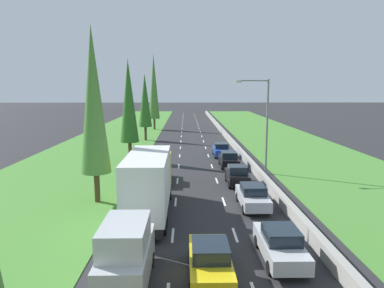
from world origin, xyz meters
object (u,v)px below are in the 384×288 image
(black_hatchback_right_lane, at_px, (237,175))
(poplar_tree_fourth, at_px, (145,101))
(yellow_sedan_centre_lane, at_px, (210,260))
(street_light_mast, at_px, (264,120))
(silver_sedan_right_lane, at_px, (280,244))
(poplar_tree_third, at_px, (129,101))
(white_box_truck_left_lane, at_px, (149,183))
(blue_sedan_right_lane, at_px, (221,150))
(green_sedan_left_lane, at_px, (160,173))
(silver_van_left_lane, at_px, (126,253))
(poplar_tree_fifth, at_px, (154,87))
(poplar_tree_second, at_px, (94,101))
(black_sedan_right_lane_fifth, at_px, (229,159))
(silver_sedan_right_lane_third, at_px, (253,196))

(black_hatchback_right_lane, xyz_separation_m, poplar_tree_fourth, (-10.67, 26.60, 5.41))
(yellow_sedan_centre_lane, relative_size, street_light_mast, 0.50)
(silver_sedan_right_lane, height_order, poplar_tree_third, poplar_tree_third)
(white_box_truck_left_lane, height_order, poplar_tree_fourth, poplar_tree_fourth)
(white_box_truck_left_lane, height_order, blue_sedan_right_lane, white_box_truck_left_lane)
(silver_sedan_right_lane, xyz_separation_m, green_sedan_left_lane, (-6.77, 14.77, 0.00))
(poplar_tree_fourth, xyz_separation_m, street_light_mast, (13.64, -22.65, -1.02))
(silver_van_left_lane, height_order, silver_sedan_right_lane, silver_van_left_lane)
(yellow_sedan_centre_lane, distance_m, poplar_tree_fifth, 57.86)
(blue_sedan_right_lane, relative_size, poplar_tree_third, 0.40)
(green_sedan_left_lane, bearing_deg, poplar_tree_second, -125.98)
(white_box_truck_left_lane, relative_size, street_light_mast, 1.04)
(silver_van_left_lane, height_order, poplar_tree_second, poplar_tree_second)
(white_box_truck_left_lane, distance_m, black_sedan_right_lane_fifth, 16.07)
(black_hatchback_right_lane, distance_m, poplar_tree_third, 15.93)
(silver_sedan_right_lane_third, bearing_deg, poplar_tree_fifth, 102.80)
(poplar_tree_fourth, bearing_deg, green_sedan_left_lane, -80.99)
(green_sedan_left_lane, bearing_deg, blue_sedan_right_lane, 61.02)
(silver_van_left_lane, relative_size, green_sedan_left_lane, 1.09)
(black_sedan_right_lane_fifth, bearing_deg, blue_sedan_right_lane, 92.08)
(poplar_tree_fourth, bearing_deg, poplar_tree_third, -89.88)
(poplar_tree_second, bearing_deg, black_sedan_right_lane_fifth, 46.78)
(white_box_truck_left_lane, xyz_separation_m, silver_sedan_right_lane_third, (6.92, 1.54, -1.37))
(blue_sedan_right_lane, xyz_separation_m, street_light_mast, (3.07, -9.01, 4.42))
(blue_sedan_right_lane, relative_size, street_light_mast, 0.50)
(silver_sedan_right_lane, relative_size, black_sedan_right_lane_fifth, 1.00)
(poplar_tree_second, bearing_deg, silver_van_left_lane, -70.70)
(poplar_tree_fourth, relative_size, street_light_mast, 1.16)
(green_sedan_left_lane, height_order, poplar_tree_fifth, poplar_tree_fifth)
(yellow_sedan_centre_lane, xyz_separation_m, blue_sedan_right_lane, (3.23, 28.16, 0.00))
(silver_sedan_right_lane_third, height_order, black_hatchback_right_lane, black_hatchback_right_lane)
(white_box_truck_left_lane, relative_size, poplar_tree_fourth, 0.90)
(white_box_truck_left_lane, height_order, poplar_tree_third, poplar_tree_third)
(black_hatchback_right_lane, height_order, poplar_tree_fourth, poplar_tree_fourth)
(blue_sedan_right_lane, relative_size, poplar_tree_second, 0.36)
(yellow_sedan_centre_lane, bearing_deg, poplar_tree_fourth, 99.96)
(street_light_mast, bearing_deg, poplar_tree_fifth, 109.75)
(black_hatchback_right_lane, bearing_deg, street_light_mast, 53.02)
(yellow_sedan_centre_lane, bearing_deg, silver_sedan_right_lane_third, 69.02)
(silver_sedan_right_lane, height_order, yellow_sedan_centre_lane, same)
(silver_sedan_right_lane, xyz_separation_m, yellow_sedan_centre_lane, (-3.46, -1.58, 0.00))
(poplar_tree_second, bearing_deg, blue_sedan_right_lane, 58.63)
(silver_sedan_right_lane_third, xyz_separation_m, blue_sedan_right_lane, (-0.33, 18.87, 0.00))
(silver_sedan_right_lane, xyz_separation_m, poplar_tree_fourth, (-10.80, 40.22, 5.44))
(blue_sedan_right_lane, xyz_separation_m, poplar_tree_fourth, (-10.58, 13.64, 5.44))
(poplar_tree_second, bearing_deg, white_box_truck_left_lane, -35.73)
(yellow_sedan_centre_lane, bearing_deg, silver_sedan_right_lane, 24.55)
(poplar_tree_fourth, bearing_deg, poplar_tree_second, -90.15)
(white_box_truck_left_lane, relative_size, yellow_sedan_centre_lane, 2.09)
(black_sedan_right_lane_fifth, relative_size, poplar_tree_fourth, 0.43)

